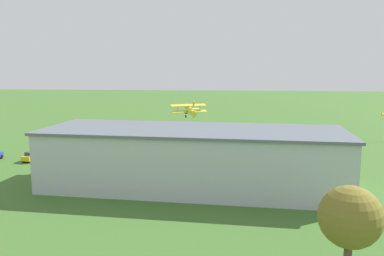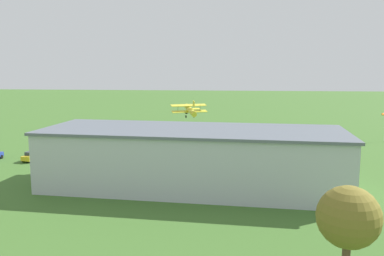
% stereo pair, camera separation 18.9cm
% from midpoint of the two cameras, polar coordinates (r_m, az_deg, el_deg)
% --- Properties ---
extents(ground_plane, '(400.00, 400.00, 0.00)m').
position_cam_midpoint_polar(ground_plane, '(87.52, 5.32, -1.60)').
color(ground_plane, '#3D6628').
extents(hangar, '(39.61, 15.79, 7.78)m').
position_cam_midpoint_polar(hangar, '(51.19, 0.15, -4.41)').
color(hangar, '#B7BCC6').
rests_on(hangar, ground_plane).
extents(biplane, '(8.54, 7.42, 4.21)m').
position_cam_midpoint_polar(biplane, '(89.63, -0.24, 2.67)').
color(biplane, yellow).
extents(car_orange, '(2.37, 4.40, 1.60)m').
position_cam_midpoint_polar(car_orange, '(68.32, -18.03, -4.16)').
color(car_orange, orange).
rests_on(car_orange, ground_plane).
extents(car_yellow, '(2.45, 4.26, 1.65)m').
position_cam_midpoint_polar(car_yellow, '(71.71, -22.15, -3.77)').
color(car_yellow, gold).
rests_on(car_yellow, ground_plane).
extents(person_crossing_taxiway, '(0.38, 0.38, 1.74)m').
position_cam_midpoint_polar(person_crossing_taxiway, '(69.37, 13.05, -3.74)').
color(person_crossing_taxiway, beige).
rests_on(person_crossing_taxiway, ground_plane).
extents(person_watching_takeoff, '(0.44, 0.44, 1.57)m').
position_cam_midpoint_polar(person_watching_takeoff, '(67.38, -14.21, -4.22)').
color(person_watching_takeoff, orange).
rests_on(person_watching_takeoff, ground_plane).
extents(person_at_fence_line, '(0.53, 0.53, 1.53)m').
position_cam_midpoint_polar(person_at_fence_line, '(65.82, 19.56, -4.78)').
color(person_at_fence_line, orange).
rests_on(person_at_fence_line, ground_plane).
extents(tree_behind_hangar_left, '(4.33, 4.33, 7.58)m').
position_cam_midpoint_polar(tree_behind_hangar_left, '(29.38, 22.05, -12.06)').
color(tree_behind_hangar_left, brown).
rests_on(tree_behind_hangar_left, ground_plane).
extents(windsock, '(1.28, 1.43, 6.11)m').
position_cam_midpoint_polar(windsock, '(93.15, 26.17, 1.51)').
color(windsock, silver).
rests_on(windsock, ground_plane).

